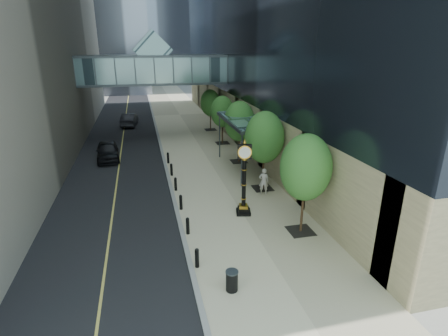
{
  "coord_description": "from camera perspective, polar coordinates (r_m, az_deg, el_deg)",
  "views": [
    {
      "loc": [
        -4.76,
        -13.1,
        10.1
      ],
      "look_at": [
        -0.11,
        6.29,
        3.06
      ],
      "focal_mm": 28.0,
      "sensor_mm": 36.0,
      "label": 1
    }
  ],
  "objects": [
    {
      "name": "car_near",
      "position": [
        34.11,
        -18.47,
        2.69
      ],
      "size": [
        2.36,
        5.0,
        1.65
      ],
      "primitive_type": "imported",
      "rotation": [
        0.0,
        0.0,
        0.08
      ],
      "color": "black",
      "rests_on": "road"
    },
    {
      "name": "ground",
      "position": [
        17.21,
        5.48,
        -16.59
      ],
      "size": [
        320.0,
        320.0,
        0.0
      ],
      "primitive_type": "plane",
      "color": "gray",
      "rests_on": "ground"
    },
    {
      "name": "sidewalk",
      "position": [
        54.35,
        -7.24,
        8.62
      ],
      "size": [
        8.0,
        180.0,
        0.06
      ],
      "primitive_type": "cube",
      "color": "#C2B895",
      "rests_on": "ground"
    },
    {
      "name": "skywalk",
      "position": [
        41.21,
        -11.44,
        15.76
      ],
      "size": [
        17.0,
        4.2,
        5.8
      ],
      "color": "slate",
      "rests_on": "ground"
    },
    {
      "name": "curb",
      "position": [
        54.07,
        -11.5,
        8.33
      ],
      "size": [
        0.25,
        180.0,
        0.07
      ],
      "primitive_type": "cube",
      "color": "gray",
      "rests_on": "ground"
    },
    {
      "name": "street_clock",
      "position": [
        21.41,
        3.27,
        -2.52
      ],
      "size": [
        1.05,
        1.05,
        4.71
      ],
      "rotation": [
        0.0,
        0.0,
        -0.21
      ],
      "color": "black",
      "rests_on": "sidewalk"
    },
    {
      "name": "pedestrian",
      "position": [
        24.78,
        6.5,
        -2.16
      ],
      "size": [
        0.82,
        0.68,
        1.93
      ],
      "primitive_type": "imported",
      "rotation": [
        0.0,
        0.0,
        2.78
      ],
      "color": "#B3ABA4",
      "rests_on": "sidewalk"
    },
    {
      "name": "car_far",
      "position": [
        48.04,
        -15.19,
        7.65
      ],
      "size": [
        2.31,
        5.11,
        1.63
      ],
      "primitive_type": "imported",
      "rotation": [
        0.0,
        0.0,
        3.02
      ],
      "color": "black",
      "rests_on": "road"
    },
    {
      "name": "bollard_row",
      "position": [
        24.18,
        -7.5,
        -4.1
      ],
      "size": [
        0.2,
        16.2,
        0.9
      ],
      "color": "black",
      "rests_on": "sidewalk"
    },
    {
      "name": "entrance_canopy",
      "position": [
        28.93,
        3.39,
        7.63
      ],
      "size": [
        3.0,
        8.0,
        4.38
      ],
      "color": "#383F44",
      "rests_on": "ground"
    },
    {
      "name": "trash_bin",
      "position": [
        15.77,
        1.29,
        -18.01
      ],
      "size": [
        0.61,
        0.61,
        0.9
      ],
      "primitive_type": "cylinder",
      "rotation": [
        0.0,
        0.0,
        -0.18
      ],
      "color": "black",
      "rests_on": "sidewalk"
    },
    {
      "name": "road",
      "position": [
        54.1,
        -15.76,
        7.97
      ],
      "size": [
        8.0,
        180.0,
        0.02
      ],
      "primitive_type": "cube",
      "color": "black",
      "rests_on": "ground"
    },
    {
      "name": "street_trees",
      "position": [
        29.54,
        3.31,
        6.98
      ],
      "size": [
        2.8,
        28.6,
        5.75
      ],
      "color": "black",
      "rests_on": "sidewalk"
    }
  ]
}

